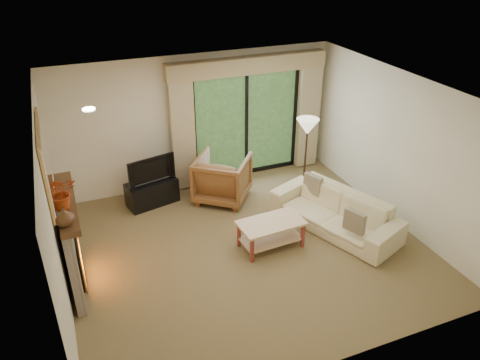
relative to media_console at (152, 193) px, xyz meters
name	(u,v)px	position (x,y,z in m)	size (l,w,h in m)	color
floor	(247,247)	(1.11, -1.95, -0.23)	(5.50, 5.50, 0.00)	brown
ceiling	(248,93)	(1.11, -1.95, 2.37)	(5.50, 5.50, 0.00)	white
wall_back	(197,121)	(1.11, 0.55, 1.07)	(5.00, 5.00, 0.00)	beige
wall_front	(339,279)	(1.11, -4.45, 1.07)	(5.00, 5.00, 0.00)	beige
wall_left	(53,214)	(-1.64, -1.95, 1.07)	(5.00, 5.00, 0.00)	beige
wall_right	(397,149)	(3.86, -1.95, 1.07)	(5.00, 5.00, 0.00)	beige
fireplace	(70,242)	(-1.52, -1.75, 0.45)	(0.24, 1.70, 1.37)	gray
mirror	(46,162)	(-1.61, -1.75, 1.72)	(0.07, 1.45, 1.02)	tan
sliding_door	(246,124)	(2.11, 0.50, 0.87)	(2.26, 0.10, 2.16)	black
curtain_left	(183,131)	(0.76, 0.39, 0.97)	(0.45, 0.18, 2.35)	tan
curtain_right	(308,113)	(3.46, 0.39, 0.97)	(0.45, 0.18, 2.35)	tan
cornice	(248,65)	(2.11, 0.41, 2.09)	(3.20, 0.24, 0.32)	tan
media_console	(152,193)	(0.00, 0.00, 0.00)	(0.93, 0.42, 0.47)	black
tv	(150,169)	(0.00, 0.00, 0.49)	(0.90, 0.12, 0.52)	black
armchair	(222,178)	(1.29, -0.32, 0.21)	(0.94, 0.97, 0.88)	brown
sofa	(335,212)	(2.71, -1.99, 0.09)	(2.25, 0.88, 0.66)	beige
pillow_near	(354,222)	(2.64, -2.64, 0.31)	(0.09, 0.36, 0.36)	brown
pillow_far	(313,184)	(2.64, -1.34, 0.32)	(0.10, 0.36, 0.36)	brown
coffee_table	(271,234)	(1.48, -2.05, 0.00)	(1.04, 0.57, 0.47)	#E1BA8A
floor_lamp	(305,158)	(2.81, -0.72, 0.54)	(0.41, 0.41, 1.55)	beige
vase	(64,216)	(-1.50, -2.40, 1.26)	(0.24, 0.24, 0.25)	#4C2F19
branches	(60,193)	(-1.50, -1.95, 1.36)	(0.40, 0.35, 0.45)	#B64013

